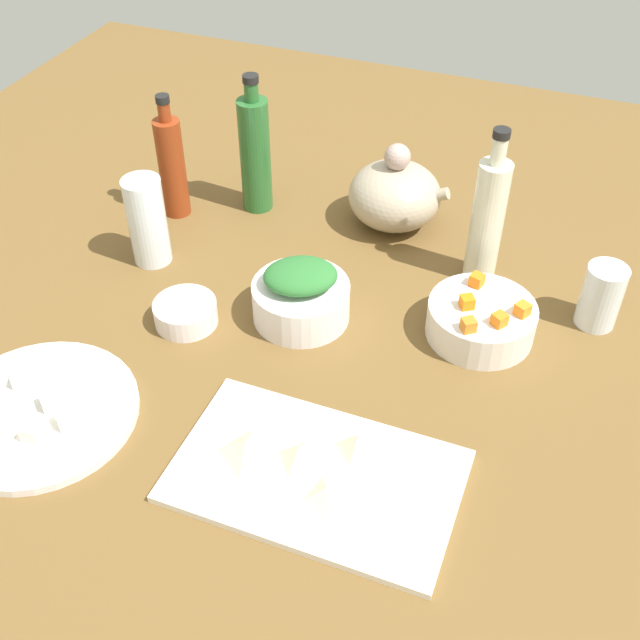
% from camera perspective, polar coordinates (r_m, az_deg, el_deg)
% --- Properties ---
extents(tabletop, '(1.90, 1.90, 0.03)m').
position_cam_1_polar(tabletop, '(1.12, 0.00, -2.49)').
color(tabletop, brown).
rests_on(tabletop, ground).
extents(cutting_board, '(0.34, 0.21, 0.01)m').
position_cam_1_polar(cutting_board, '(0.95, -0.30, -11.25)').
color(cutting_board, white).
rests_on(cutting_board, tabletop).
extents(plate_tofu, '(0.26, 0.26, 0.01)m').
position_cam_1_polar(plate_tofu, '(1.08, -19.74, -6.35)').
color(plate_tofu, white).
rests_on(plate_tofu, tabletop).
extents(bowl_greens, '(0.14, 0.14, 0.06)m').
position_cam_1_polar(bowl_greens, '(1.14, -1.39, 1.37)').
color(bowl_greens, white).
rests_on(bowl_greens, tabletop).
extents(bowl_carrots, '(0.15, 0.15, 0.05)m').
position_cam_1_polar(bowl_carrots, '(1.14, 11.60, -0.02)').
color(bowl_carrots, white).
rests_on(bowl_carrots, tabletop).
extents(bowl_small_side, '(0.09, 0.09, 0.04)m').
position_cam_1_polar(bowl_small_side, '(1.16, -9.74, 0.51)').
color(bowl_small_side, white).
rests_on(bowl_small_side, tabletop).
extents(teapot, '(0.17, 0.15, 0.15)m').
position_cam_1_polar(teapot, '(1.33, 5.46, 9.08)').
color(teapot, tan).
rests_on(teapot, tabletop).
extents(bottle_0, '(0.05, 0.05, 0.25)m').
position_cam_1_polar(bottle_0, '(1.20, 12.06, 7.21)').
color(bottle_0, beige).
rests_on(bottle_0, tabletop).
extents(bottle_1, '(0.04, 0.04, 0.22)m').
position_cam_1_polar(bottle_1, '(1.36, -10.71, 10.97)').
color(bottle_1, maroon).
rests_on(bottle_1, tabletop).
extents(bottle_2, '(0.05, 0.05, 0.24)m').
position_cam_1_polar(bottle_2, '(1.35, -4.74, 11.99)').
color(bottle_2, '#28622C').
rests_on(bottle_2, tabletop).
extents(drinking_glass_0, '(0.06, 0.06, 0.15)m').
position_cam_1_polar(drinking_glass_0, '(1.26, -12.44, 7.02)').
color(drinking_glass_0, white).
rests_on(drinking_glass_0, tabletop).
extents(drinking_glass_1, '(0.06, 0.06, 0.10)m').
position_cam_1_polar(drinking_glass_1, '(1.19, 19.75, 1.64)').
color(drinking_glass_1, white).
rests_on(drinking_glass_1, tabletop).
extents(carrot_cube_0, '(0.02, 0.02, 0.02)m').
position_cam_1_polar(carrot_cube_0, '(1.11, 10.63, 1.29)').
color(carrot_cube_0, orange).
rests_on(carrot_cube_0, bowl_carrots).
extents(carrot_cube_1, '(0.03, 0.03, 0.02)m').
position_cam_1_polar(carrot_cube_1, '(1.09, 12.90, 0.03)').
color(carrot_cube_1, orange).
rests_on(carrot_cube_1, bowl_carrots).
extents(carrot_cube_2, '(0.02, 0.02, 0.02)m').
position_cam_1_polar(carrot_cube_2, '(1.15, 11.32, 2.86)').
color(carrot_cube_2, orange).
rests_on(carrot_cube_2, bowl_carrots).
extents(carrot_cube_3, '(0.02, 0.02, 0.02)m').
position_cam_1_polar(carrot_cube_3, '(1.11, 14.49, 0.75)').
color(carrot_cube_3, orange).
rests_on(carrot_cube_3, bowl_carrots).
extents(carrot_cube_4, '(0.03, 0.03, 0.02)m').
position_cam_1_polar(carrot_cube_4, '(1.07, 10.74, -0.35)').
color(carrot_cube_4, orange).
rests_on(carrot_cube_4, bowl_carrots).
extents(chopped_greens_mound, '(0.13, 0.12, 0.04)m').
position_cam_1_polar(chopped_greens_mound, '(1.11, -1.43, 3.22)').
color(chopped_greens_mound, '#2D6F30').
rests_on(chopped_greens_mound, bowl_greens).
extents(tofu_cube_0, '(0.03, 0.03, 0.02)m').
position_cam_1_polar(tofu_cube_0, '(1.04, -17.99, -6.85)').
color(tofu_cube_0, white).
rests_on(tofu_cube_0, plate_tofu).
extents(tofu_cube_1, '(0.03, 0.03, 0.02)m').
position_cam_1_polar(tofu_cube_1, '(1.07, -19.02, -5.55)').
color(tofu_cube_1, silver).
rests_on(tofu_cube_1, plate_tofu).
extents(tofu_cube_2, '(0.02, 0.02, 0.02)m').
position_cam_1_polar(tofu_cube_2, '(1.04, -20.20, -7.66)').
color(tofu_cube_2, white).
rests_on(tofu_cube_2, plate_tofu).
extents(tofu_cube_3, '(0.03, 0.03, 0.02)m').
position_cam_1_polar(tofu_cube_3, '(1.05, -22.12, -7.52)').
color(tofu_cube_3, white).
rests_on(tofu_cube_3, plate_tofu).
extents(tofu_cube_4, '(0.03, 0.03, 0.02)m').
position_cam_1_polar(tofu_cube_4, '(1.11, -20.84, -4.00)').
color(tofu_cube_4, '#F1EBCB').
rests_on(tofu_cube_4, plate_tofu).
extents(dumpling_0, '(0.06, 0.06, 0.02)m').
position_cam_1_polar(dumpling_0, '(0.92, 0.45, -12.48)').
color(dumpling_0, beige).
rests_on(dumpling_0, cutting_board).
extents(dumpling_1, '(0.06, 0.07, 0.02)m').
position_cam_1_polar(dumpling_1, '(0.96, -5.36, -9.17)').
color(dumpling_1, beige).
rests_on(dumpling_1, cutting_board).
extents(dumpling_2, '(0.05, 0.04, 0.03)m').
position_cam_1_polar(dumpling_2, '(0.96, 2.81, -8.87)').
color(dumpling_2, beige).
rests_on(dumpling_2, cutting_board).
extents(dumpling_3, '(0.04, 0.05, 0.02)m').
position_cam_1_polar(dumpling_3, '(0.95, -1.53, -9.63)').
color(dumpling_3, beige).
rests_on(dumpling_3, cutting_board).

